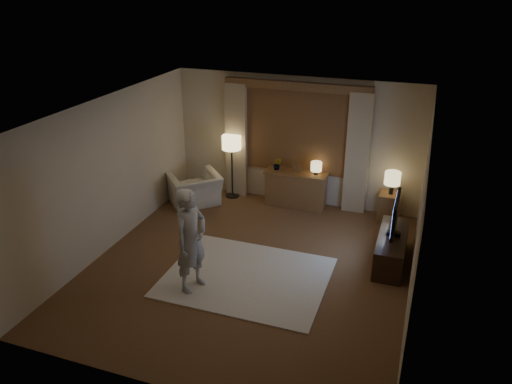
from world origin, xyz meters
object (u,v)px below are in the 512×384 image
at_px(sideboard, 296,190).
at_px(armchair, 195,189).
at_px(tv_stand, 391,249).
at_px(side_table, 389,207).
at_px(person, 191,240).

distance_m(sideboard, armchair, 2.07).
distance_m(armchair, tv_stand, 4.16).
relative_size(side_table, person, 0.35).
relative_size(sideboard, armchair, 1.21).
relative_size(sideboard, tv_stand, 0.86).
height_order(side_table, person, person).
relative_size(sideboard, person, 0.74).
distance_m(sideboard, tv_stand, 2.59).
relative_size(sideboard, side_table, 2.14).
xyz_separation_m(sideboard, armchair, (-1.98, -0.60, -0.03)).
bearing_deg(person, armchair, 41.20).
bearing_deg(side_table, tv_stand, -82.85).
bearing_deg(sideboard, tv_stand, -37.46).
xyz_separation_m(sideboard, tv_stand, (2.06, -1.58, -0.10)).
bearing_deg(tv_stand, side_table, 97.15).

